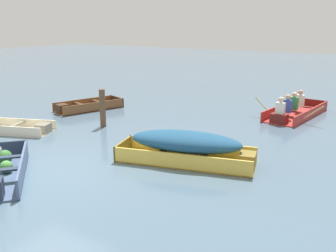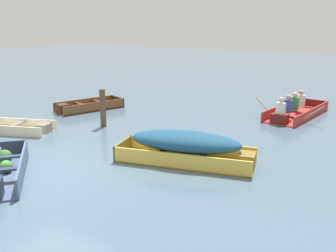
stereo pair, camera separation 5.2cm
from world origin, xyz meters
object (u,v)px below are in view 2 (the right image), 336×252
at_px(skiff_wooden_brown_far_moored, 87,107).
at_px(mooring_post, 103,108).
at_px(skiff_yellow_near_moored, 186,145).
at_px(rowboat_red_with_crew, 294,111).
at_px(skiff_cream_mid_moored, 7,128).

height_order(skiff_wooden_brown_far_moored, mooring_post, mooring_post).
distance_m(skiff_yellow_near_moored, rowboat_red_with_crew, 6.09).
bearing_deg(skiff_cream_mid_moored, rowboat_red_with_crew, 43.94).
relative_size(skiff_yellow_near_moored, mooring_post, 2.82).
xyz_separation_m(skiff_yellow_near_moored, skiff_wooden_brown_far_moored, (-6.13, 2.82, -0.32)).
relative_size(skiff_cream_mid_moored, mooring_post, 2.67).
height_order(skiff_wooden_brown_far_moored, rowboat_red_with_crew, rowboat_red_with_crew).
xyz_separation_m(skiff_yellow_near_moored, skiff_cream_mid_moored, (-6.06, -0.70, -0.34)).
bearing_deg(skiff_wooden_brown_far_moored, skiff_yellow_near_moored, -24.73).
distance_m(skiff_wooden_brown_far_moored, rowboat_red_with_crew, 7.74).
bearing_deg(skiff_wooden_brown_far_moored, rowboat_red_with_crew, 24.41).
bearing_deg(skiff_yellow_near_moored, skiff_cream_mid_moored, -173.39).
bearing_deg(skiff_cream_mid_moored, skiff_yellow_near_moored, 6.61).
bearing_deg(mooring_post, skiff_wooden_brown_far_moored, 146.57).
bearing_deg(rowboat_red_with_crew, skiff_wooden_brown_far_moored, -155.59).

